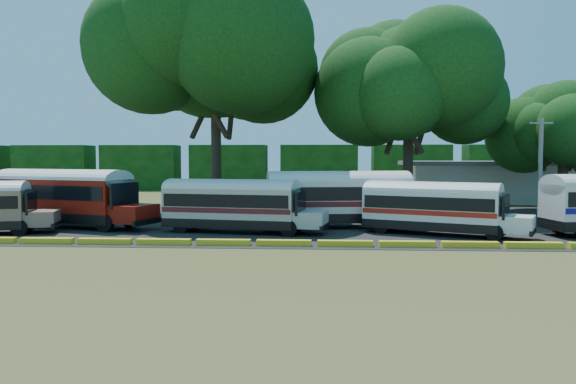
# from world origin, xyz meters

# --- Properties ---
(ground) EXTENTS (160.00, 160.00, 0.00)m
(ground) POSITION_xyz_m (0.00, 0.00, 0.00)
(ground) COLOR #3C4F1A
(ground) RESTS_ON ground
(asphalt_strip) EXTENTS (64.00, 24.00, 0.02)m
(asphalt_strip) POSITION_xyz_m (1.00, 12.00, 0.01)
(asphalt_strip) COLOR black
(asphalt_strip) RESTS_ON ground
(curb) EXTENTS (53.70, 0.45, 0.30)m
(curb) POSITION_xyz_m (-0.00, 1.00, 0.15)
(curb) COLOR yellow
(curb) RESTS_ON ground
(terminal_building) EXTENTS (19.00, 9.00, 4.00)m
(terminal_building) POSITION_xyz_m (18.00, 30.00, 2.03)
(terminal_building) COLOR silver
(terminal_building) RESTS_ON ground
(treeline_backdrop) EXTENTS (130.00, 4.00, 6.00)m
(treeline_backdrop) POSITION_xyz_m (0.00, 48.00, 3.00)
(treeline_backdrop) COLOR black
(treeline_backdrop) RESTS_ON ground
(bus_red) EXTENTS (11.30, 6.06, 3.62)m
(bus_red) POSITION_xyz_m (-15.66, 7.77, 2.08)
(bus_red) COLOR black
(bus_red) RESTS_ON ground
(bus_cream_west) EXTENTS (9.71, 4.00, 3.11)m
(bus_cream_west) POSITION_xyz_m (-4.66, 5.74, 1.76)
(bus_cream_west) COLOR black
(bus_cream_west) RESTS_ON ground
(bus_cream_east) EXTENTS (11.00, 4.40, 3.52)m
(bus_cream_east) POSITION_xyz_m (1.61, 8.51, 1.99)
(bus_cream_east) COLOR black
(bus_cream_east) RESTS_ON ground
(bus_white_red) EXTENTS (9.20, 5.83, 2.99)m
(bus_white_red) POSITION_xyz_m (6.70, 5.46, 1.69)
(bus_white_red) COLOR black
(bus_white_red) RESTS_ON ground
(tree_west) EXTENTS (15.10, 15.10, 18.56)m
(tree_west) POSITION_xyz_m (-8.09, 18.25, 13.00)
(tree_west) COLOR #34271A
(tree_west) RESTS_ON ground
(tree_center) EXTENTS (11.92, 11.92, 14.77)m
(tree_center) POSITION_xyz_m (7.24, 19.08, 10.37)
(tree_center) COLOR #34271A
(tree_center) RESTS_ON ground
(tree_east) EXTENTS (8.32, 8.32, 10.60)m
(tree_east) POSITION_xyz_m (20.01, 20.67, 7.50)
(tree_east) COLOR #34271A
(tree_east) RESTS_ON ground
(utility_pole) EXTENTS (1.60, 0.30, 7.17)m
(utility_pole) POSITION_xyz_m (15.97, 14.80, 3.70)
(utility_pole) COLOR gray
(utility_pole) RESTS_ON ground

